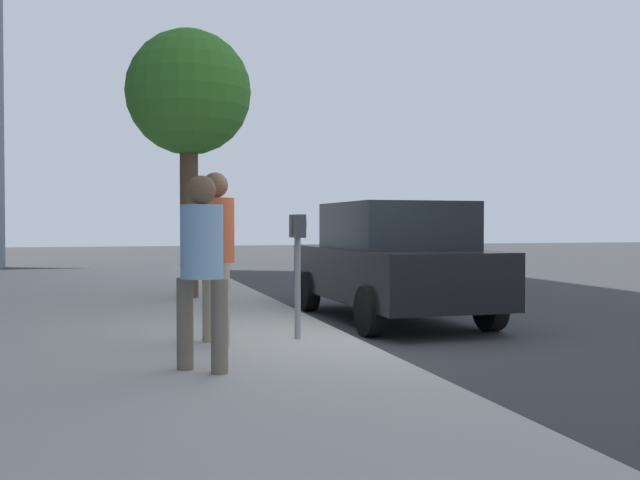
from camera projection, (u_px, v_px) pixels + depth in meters
ground_plane at (346, 345)px, 8.67m from camera, size 80.00×80.00×0.00m
sidewalk_slab at (83, 351)px, 7.84m from camera, size 28.00×6.00×0.15m
parking_meter at (298, 249)px, 8.18m from camera, size 0.36×0.12×1.41m
pedestrian_at_meter at (216, 242)px, 7.81m from camera, size 0.54×0.41×1.86m
pedestrian_bystander at (202, 257)px, 6.37m from camera, size 0.41×0.42×1.73m
parked_sedan_near at (392, 261)px, 10.87m from camera, size 4.44×2.04×1.77m
street_tree at (189, 96)px, 12.74m from camera, size 2.20×2.20×4.73m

